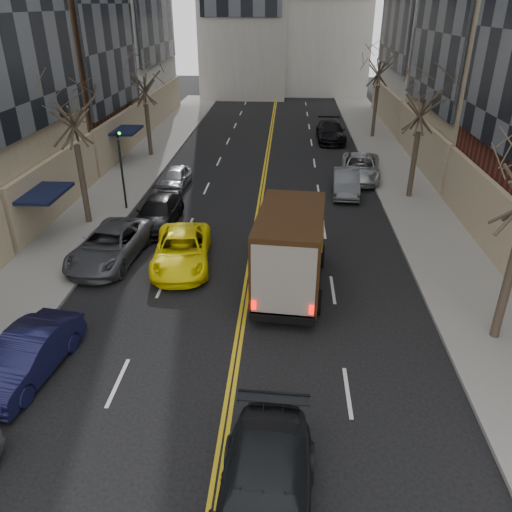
{
  "coord_description": "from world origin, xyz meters",
  "views": [
    {
      "loc": [
        1.48,
        -3.59,
        10.39
      ],
      "look_at": [
        0.47,
        12.5,
        2.2
      ],
      "focal_mm": 35.0,
      "sensor_mm": 36.0,
      "label": 1
    }
  ],
  "objects_px": {
    "taxi": "(182,250)",
    "pedestrian": "(301,264)",
    "ups_truck": "(291,249)",
    "observer_sedan": "(264,504)"
  },
  "relations": [
    {
      "from": "taxi",
      "to": "ups_truck",
      "type": "bearing_deg",
      "value": -25.91
    },
    {
      "from": "ups_truck",
      "to": "observer_sedan",
      "type": "xyz_separation_m",
      "value": [
        -0.54,
        -10.53,
        -0.98
      ]
    },
    {
      "from": "ups_truck",
      "to": "taxi",
      "type": "bearing_deg",
      "value": 165.47
    },
    {
      "from": "taxi",
      "to": "pedestrian",
      "type": "relative_size",
      "value": 3.07
    },
    {
      "from": "pedestrian",
      "to": "observer_sedan",
      "type": "bearing_deg",
      "value": 159.57
    },
    {
      "from": "observer_sedan",
      "to": "taxi",
      "type": "distance_m",
      "value": 12.91
    },
    {
      "from": "observer_sedan",
      "to": "taxi",
      "type": "bearing_deg",
      "value": 111.82
    },
    {
      "from": "ups_truck",
      "to": "pedestrian",
      "type": "distance_m",
      "value": 1.15
    },
    {
      "from": "ups_truck",
      "to": "taxi",
      "type": "xyz_separation_m",
      "value": [
        -4.74,
        1.68,
        -1.05
      ]
    },
    {
      "from": "ups_truck",
      "to": "taxi",
      "type": "relative_size",
      "value": 1.27
    }
  ]
}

